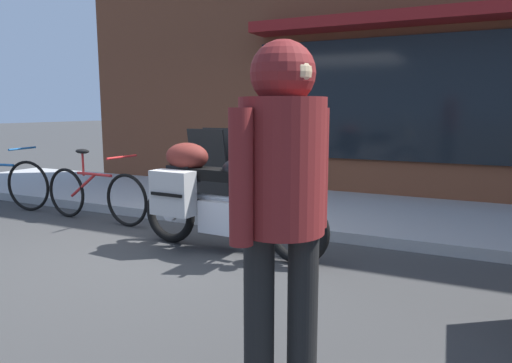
% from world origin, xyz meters
% --- Properties ---
extents(ground_plane, '(80.00, 80.00, 0.00)m').
position_xyz_m(ground_plane, '(0.00, 0.00, 0.00)').
color(ground_plane, '#353535').
extents(touring_motorcycle, '(2.11, 0.62, 1.39)m').
position_xyz_m(touring_motorcycle, '(0.61, 0.37, 0.60)').
color(touring_motorcycle, black).
rests_on(touring_motorcycle, ground_plane).
extents(parked_bicycle, '(1.71, 0.48, 0.91)m').
position_xyz_m(parked_bicycle, '(-1.42, 0.80, 0.36)').
color(parked_bicycle, black).
rests_on(parked_bicycle, ground_plane).
extents(pedestrian_walking, '(0.50, 0.52, 1.70)m').
position_xyz_m(pedestrian_walking, '(2.17, -1.68, 1.07)').
color(pedestrian_walking, black).
rests_on(pedestrian_walking, ground_plane).
extents(sandwich_board_sign, '(0.55, 0.43, 1.03)m').
position_xyz_m(sandwich_board_sign, '(-0.37, 1.95, 0.64)').
color(sandwich_board_sign, black).
rests_on(sandwich_board_sign, sidewalk_curb).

